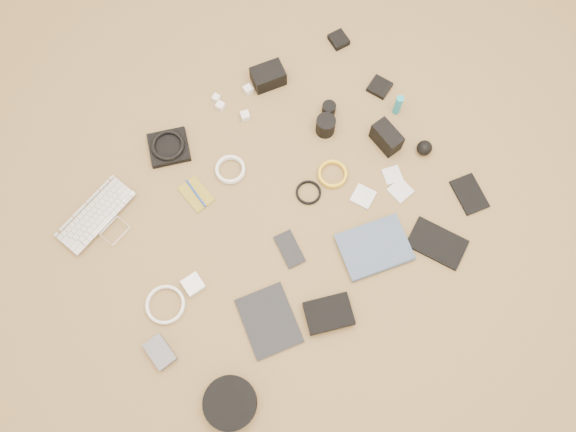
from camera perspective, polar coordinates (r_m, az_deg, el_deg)
laptop at (r=2.17m, az=-18.10°, el=-0.62°), size 0.35×0.28×0.02m
headphone_pouch at (r=2.22m, az=-12.00°, el=6.83°), size 0.19×0.19×0.03m
headphones at (r=2.20m, az=-12.11°, el=7.06°), size 0.17×0.17×0.02m
charger_a at (r=2.29m, az=-7.30°, el=11.80°), size 0.04×0.04×0.03m
charger_b at (r=2.27m, az=-6.88°, el=11.04°), size 0.04×0.04×0.03m
charger_c at (r=2.29m, az=-4.07°, el=12.69°), size 0.03×0.03×0.03m
charger_d at (r=2.24m, az=-4.37°, el=10.12°), size 0.04×0.04×0.03m
dslr_camera at (r=2.30m, az=-2.03°, el=14.00°), size 0.15×0.12×0.07m
lens_pouch at (r=2.43m, az=5.17°, el=17.41°), size 0.08×0.08×0.03m
notebook_olive at (r=2.14m, az=-9.32°, el=2.21°), size 0.09×0.13×0.01m
pen_blue at (r=2.13m, az=-9.35°, el=2.28°), size 0.01×0.13×0.01m
cable_white_a at (r=2.15m, az=-5.86°, el=4.65°), size 0.15×0.15×0.01m
lens_a at (r=2.19m, az=3.84°, el=9.16°), size 0.08×0.08×0.08m
lens_b at (r=2.24m, az=4.17°, el=10.81°), size 0.07×0.07×0.05m
card_reader at (r=2.33m, az=9.29°, el=12.80°), size 0.10×0.10×0.02m
power_brick at (r=2.03m, az=-9.60°, el=-6.87°), size 0.07×0.07×0.03m
cable_white_b at (r=2.04m, az=-12.32°, el=-8.81°), size 0.18×0.18×0.01m
cable_black at (r=2.11m, az=2.09°, el=2.37°), size 0.12×0.12×0.01m
cable_yellow at (r=2.14m, az=4.54°, el=4.21°), size 0.15×0.15×0.01m
flash at (r=2.19m, az=9.97°, el=7.87°), size 0.07×0.12×0.09m
lens_cleaner at (r=2.25m, az=11.11°, el=11.01°), size 0.03×0.03×0.10m
battery_charger at (r=2.02m, az=-12.87°, el=-13.33°), size 0.07×0.11×0.03m
tablet at (r=1.99m, az=-1.94°, el=-10.59°), size 0.23×0.26×0.01m
phone at (r=2.04m, az=0.15°, el=-3.39°), size 0.09×0.14×0.01m
filter_case_left at (r=2.12m, az=7.65°, el=1.99°), size 0.10×0.10×0.01m
filter_case_mid at (r=2.15m, az=11.35°, el=2.54°), size 0.08×0.08×0.01m
filter_case_right at (r=2.17m, az=10.54°, el=4.10°), size 0.08×0.08×0.01m
air_blower at (r=2.21m, az=13.69°, el=6.74°), size 0.06×0.06×0.06m
headphone_case at (r=1.96m, az=-5.90°, el=-18.37°), size 0.22×0.22×0.05m
drive_case at (r=1.98m, az=4.16°, el=-9.87°), size 0.19×0.17×0.04m
paperback at (r=2.04m, az=9.74°, el=-5.51°), size 0.29×0.25×0.02m
notebook_black_a at (r=2.12m, az=14.91°, el=-2.69°), size 0.19×0.23×0.01m
notebook_black_b at (r=2.21m, az=17.94°, el=2.13°), size 0.13×0.17×0.01m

